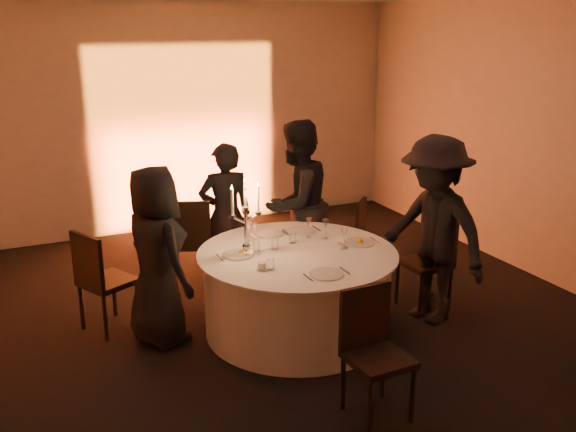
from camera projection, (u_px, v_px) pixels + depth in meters
name	position (u px, v px, depth m)	size (l,w,h in m)	color
floor	(297.00, 330.00, 5.96)	(7.00, 7.00, 0.00)	black
wall_back	(184.00, 118.00, 8.55)	(7.00, 7.00, 0.00)	#B7B0AA
wall_right	(555.00, 145.00, 6.72)	(7.00, 7.00, 0.00)	#B7B0AA
uplighter_fixture	(196.00, 227.00, 8.72)	(0.25, 0.12, 0.10)	black
banquet_table	(297.00, 292.00, 5.84)	(1.80, 1.80, 0.77)	black
chair_left	(100.00, 276.00, 5.78)	(0.57, 0.57, 0.97)	black
chair_back_left	(191.00, 238.00, 6.77)	(0.55, 0.55, 0.98)	black
chair_back_right	(352.00, 233.00, 7.16)	(0.53, 0.53, 0.86)	black
chair_right	(432.00, 254.00, 6.31)	(0.45, 0.45, 0.97)	black
chair_front	(373.00, 344.00, 4.58)	(0.43, 0.43, 0.95)	black
guest_left	(156.00, 256.00, 5.55)	(0.78, 0.51, 1.59)	black
guest_back_left	(226.00, 215.00, 6.78)	(0.57, 0.37, 1.55)	black
guest_back_right	(297.00, 204.00, 6.76)	(0.87, 0.68, 1.78)	black
guest_right	(434.00, 230.00, 5.93)	(1.15, 0.66, 1.78)	black
plate_left	(238.00, 255.00, 5.65)	(0.36, 0.28, 0.01)	silver
plate_back_left	(270.00, 234.00, 6.18)	(0.36, 0.26, 0.01)	silver
plate_back_right	(301.00, 231.00, 6.28)	(0.36, 0.29, 0.01)	silver
plate_right	(359.00, 242.00, 5.94)	(0.36, 0.28, 0.08)	silver
plate_front	(327.00, 274.00, 5.22)	(0.36, 0.29, 0.01)	silver
coffee_cup	(262.00, 266.00, 5.32)	(0.11, 0.11, 0.07)	silver
candelabra	(246.00, 228.00, 5.60)	(0.30, 0.14, 0.71)	white
wine_glass_a	(326.00, 225.00, 6.04)	(0.07, 0.07, 0.19)	white
wine_glass_b	(254.00, 229.00, 5.91)	(0.07, 0.07, 0.19)	white
wine_glass_c	(344.00, 234.00, 5.77)	(0.07, 0.07, 0.19)	white
wine_glass_d	(248.00, 227.00, 5.96)	(0.07, 0.07, 0.19)	white
wine_glass_e	(309.00, 224.00, 6.07)	(0.07, 0.07, 0.19)	white
tumbler_a	(293.00, 238.00, 5.95)	(0.07, 0.07, 0.09)	white
tumbler_b	(275.00, 244.00, 5.79)	(0.07, 0.07, 0.09)	white
tumbler_c	(256.00, 247.00, 5.73)	(0.07, 0.07, 0.09)	white
tumbler_d	(271.00, 264.00, 5.32)	(0.07, 0.07, 0.09)	white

